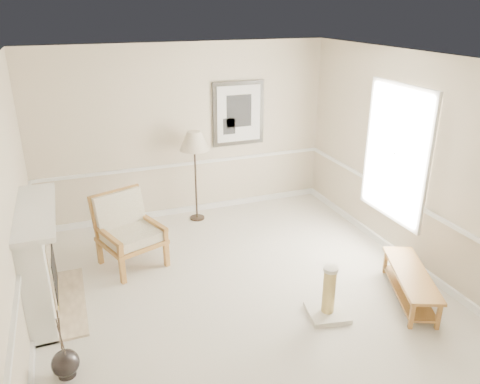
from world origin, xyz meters
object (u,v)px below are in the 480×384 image
floor_vase (66,364)px  floor_lamp (194,143)px  bench (410,281)px  armchair (127,227)px  scratching_post (328,300)px

floor_vase → floor_lamp: bearing=54.3°
bench → floor_vase: bearing=178.4°
armchair → bench: size_ratio=0.76×
floor_lamp → bench: bearing=-59.9°
floor_lamp → bench: size_ratio=1.13×
floor_lamp → scratching_post: (0.72, -3.15, -1.14)m
bench → scratching_post: scratching_post is taller
armchair → scratching_post: 2.93m
floor_vase → scratching_post: bearing=-1.1°
armchair → bench: (3.16, -2.16, -0.30)m
scratching_post → floor_lamp: bearing=102.9°
armchair → floor_lamp: bearing=18.7°
floor_vase → bench: bearing=-1.6°
armchair → scratching_post: bearing=-66.2°
floor_vase → armchair: size_ratio=0.77×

